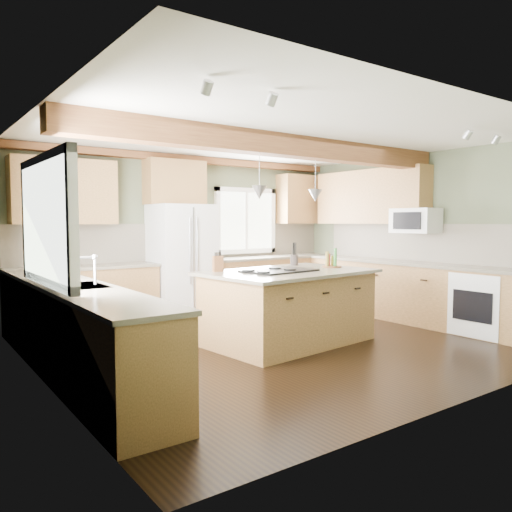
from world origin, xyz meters
TOP-DOWN VIEW (x-y plane):
  - floor at (0.00, 0.00)m, footprint 5.60×5.60m
  - ceiling at (0.00, 0.00)m, footprint 5.60×5.60m
  - wall_back at (0.00, 2.50)m, footprint 5.60×0.00m
  - wall_left at (-2.80, 0.00)m, footprint 0.00×5.00m
  - wall_right at (2.80, 0.00)m, footprint 0.00×5.00m
  - ceiling_beam at (0.00, 0.01)m, footprint 5.55×0.26m
  - soffit_trim at (0.00, 2.40)m, footprint 5.55×0.20m
  - backsplash_back at (0.00, 2.48)m, footprint 5.58×0.03m
  - backsplash_right at (2.78, 0.05)m, footprint 0.03×3.70m
  - base_cab_back_left at (-1.79, 2.20)m, footprint 2.02×0.60m
  - counter_back_left at (-1.79, 2.20)m, footprint 2.06×0.64m
  - base_cab_back_right at (1.49, 2.20)m, footprint 2.62×0.60m
  - counter_back_right at (1.49, 2.20)m, footprint 2.66×0.64m
  - base_cab_left at (-2.50, 0.05)m, footprint 0.60×3.70m
  - counter_left at (-2.50, 0.05)m, footprint 0.64×3.74m
  - base_cab_right at (2.50, 0.05)m, footprint 0.60×3.70m
  - counter_right at (2.50, 0.05)m, footprint 0.64×3.74m
  - upper_cab_back_left at (-1.99, 2.33)m, footprint 1.40×0.35m
  - upper_cab_over_fridge at (-0.30, 2.33)m, footprint 0.96×0.35m
  - upper_cab_right at (2.62, 0.90)m, footprint 0.35×2.20m
  - upper_cab_back_corner at (2.30, 2.33)m, footprint 0.90×0.35m
  - window_left at (-2.78, 0.05)m, footprint 0.04×1.60m
  - window_back at (1.15, 2.48)m, footprint 1.10×0.04m
  - sink at (-2.50, 0.05)m, footprint 0.50×0.65m
  - faucet at (-2.32, 0.05)m, footprint 0.02×0.02m
  - dishwasher at (-2.49, -1.25)m, footprint 0.60×0.60m
  - oven at (2.49, -1.25)m, footprint 0.60×0.72m
  - microwave at (2.58, -0.05)m, footprint 0.40×0.70m
  - pendant_left at (-0.39, -0.05)m, footprint 0.18×0.18m
  - pendant_right at (0.60, 0.06)m, footprint 0.18×0.18m
  - refrigerator at (-0.30, 2.12)m, footprint 0.90×0.74m
  - island at (0.11, 0.01)m, footprint 2.11×1.42m
  - island_top at (0.11, 0.01)m, footprint 2.25×1.56m
  - cooktop at (-0.06, -0.01)m, footprint 0.92×0.66m
  - knife_block at (-0.69, 0.41)m, footprint 0.13×0.11m
  - utensil_crock at (0.65, 0.53)m, footprint 0.13×0.13m
  - bottle_tray at (0.88, 0.03)m, footprint 0.29×0.29m

SIDE VIEW (x-z plane):
  - floor at x=0.00m, z-range 0.00..0.00m
  - dishwasher at x=-2.49m, z-range 0.01..0.85m
  - oven at x=2.49m, z-range 0.01..0.85m
  - base_cab_back_left at x=-1.79m, z-range 0.00..0.88m
  - base_cab_back_right at x=1.49m, z-range 0.00..0.88m
  - base_cab_left at x=-2.50m, z-range 0.00..0.88m
  - base_cab_right at x=2.50m, z-range 0.00..0.88m
  - island at x=0.11m, z-range 0.00..0.88m
  - counter_back_left at x=-1.79m, z-range 0.88..0.92m
  - counter_back_right at x=1.49m, z-range 0.88..0.92m
  - counter_left at x=-2.50m, z-range 0.88..0.92m
  - counter_right at x=2.50m, z-range 0.88..0.92m
  - refrigerator at x=-0.30m, z-range 0.00..1.80m
  - island_top at x=0.11m, z-range 0.88..0.92m
  - sink at x=-2.50m, z-range 0.89..0.92m
  - cooktop at x=-0.06m, z-range 0.92..0.94m
  - utensil_crock at x=0.65m, z-range 0.92..1.07m
  - knife_block at x=-0.69m, z-range 0.92..1.12m
  - bottle_tray at x=0.88m, z-range 0.92..1.16m
  - faucet at x=-2.32m, z-range 0.91..1.19m
  - backsplash_back at x=0.00m, z-range 0.92..1.50m
  - backsplash_right at x=2.78m, z-range 0.92..1.50m
  - wall_back at x=0.00m, z-range -1.50..4.10m
  - wall_left at x=-2.80m, z-range -1.20..3.80m
  - wall_right at x=2.80m, z-range -1.20..3.80m
  - window_back at x=1.15m, z-range 1.05..2.05m
  - window_left at x=-2.78m, z-range 1.02..2.08m
  - microwave at x=2.58m, z-range 1.36..1.74m
  - pendant_left at x=-0.39m, z-range 1.80..1.96m
  - pendant_right at x=0.60m, z-range 1.80..1.96m
  - upper_cab_back_left at x=-1.99m, z-range 1.50..2.40m
  - upper_cab_right at x=2.62m, z-range 1.50..2.40m
  - upper_cab_back_corner at x=2.30m, z-range 1.50..2.40m
  - upper_cab_over_fridge at x=-0.30m, z-range 1.80..2.50m
  - ceiling_beam at x=0.00m, z-range 2.34..2.60m
  - soffit_trim at x=0.00m, z-range 2.49..2.59m
  - ceiling at x=0.00m, z-range 2.60..2.60m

